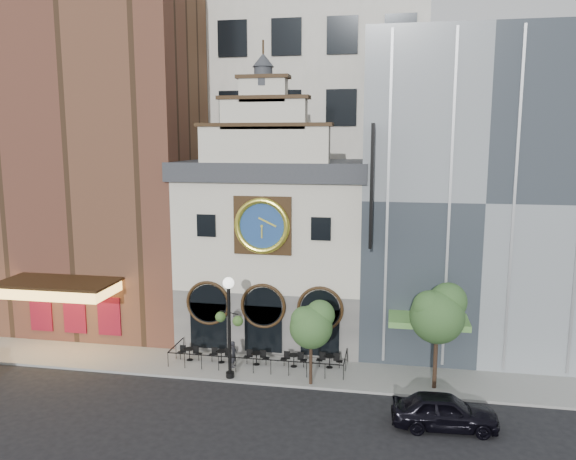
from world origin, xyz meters
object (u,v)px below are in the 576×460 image
(bistro_2, at_px, (256,357))
(car_right, at_px, (445,411))
(bistro_0, at_px, (189,353))
(tree_left, at_px, (312,324))
(bistro_4, at_px, (329,360))
(bistro_1, at_px, (221,355))
(bistro_3, at_px, (294,359))
(pedestrian, at_px, (234,354))
(tree_right, at_px, (438,312))
(lamppost, at_px, (229,316))

(bistro_2, height_order, car_right, car_right)
(bistro_0, distance_m, tree_left, 8.75)
(bistro_4, height_order, car_right, car_right)
(bistro_1, height_order, bistro_3, same)
(bistro_0, relative_size, bistro_3, 1.00)
(bistro_3, bearing_deg, pedestrian, -169.42)
(tree_left, bearing_deg, bistro_3, 122.67)
(bistro_0, xyz_separation_m, bistro_4, (8.71, 0.42, 0.00))
(bistro_1, relative_size, tree_left, 0.33)
(bistro_4, relative_size, car_right, 0.31)
(tree_right, bearing_deg, bistro_0, 175.20)
(bistro_1, bearing_deg, bistro_3, 2.36)
(tree_right, bearing_deg, bistro_3, 170.21)
(bistro_2, xyz_separation_m, tree_right, (10.51, -1.31, 3.88))
(pedestrian, bearing_deg, bistro_0, 80.74)
(bistro_0, height_order, tree_right, tree_right)
(car_right, bearing_deg, tree_left, 60.77)
(bistro_3, height_order, tree_left, tree_left)
(bistro_0, height_order, bistro_1, same)
(bistro_2, distance_m, tree_right, 11.28)
(car_right, xyz_separation_m, lamppost, (-11.70, 3.39, 2.98))
(pedestrian, xyz_separation_m, lamppost, (0.21, -1.52, 2.88))
(bistro_1, relative_size, bistro_4, 1.00)
(bistro_0, height_order, car_right, car_right)
(bistro_4, xyz_separation_m, lamppost, (-5.50, -2.43, 3.22))
(bistro_1, relative_size, car_right, 0.31)
(bistro_0, height_order, lamppost, lamppost)
(bistro_3, bearing_deg, bistro_4, 6.39)
(bistro_2, height_order, lamppost, lamppost)
(bistro_0, bearing_deg, tree_left, -14.01)
(bistro_0, distance_m, bistro_3, 6.57)
(bistro_2, xyz_separation_m, bistro_4, (4.44, 0.34, 0.00))
(bistro_4, relative_size, tree_right, 0.27)
(bistro_3, relative_size, pedestrian, 0.98)
(tree_right, bearing_deg, pedestrian, 176.37)
(car_right, height_order, lamppost, lamppost)
(bistro_4, height_order, tree_left, tree_left)
(bistro_2, bearing_deg, bistro_1, -177.91)
(tree_left, bearing_deg, bistro_4, 72.64)
(bistro_1, relative_size, bistro_2, 1.00)
(lamppost, bearing_deg, bistro_0, 172.32)
(pedestrian, bearing_deg, bistro_3, -79.33)
(bistro_1, height_order, lamppost, lamppost)
(bistro_2, distance_m, car_right, 11.97)
(bistro_1, height_order, pedestrian, pedestrian)
(bistro_2, distance_m, bistro_4, 4.45)
(bistro_2, height_order, bistro_4, same)
(tree_left, bearing_deg, car_right, -26.21)
(bistro_3, bearing_deg, tree_right, -9.79)
(bistro_2, height_order, tree_left, tree_left)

